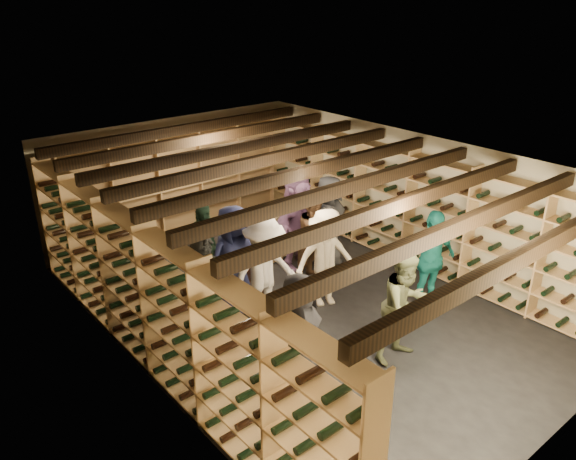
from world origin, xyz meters
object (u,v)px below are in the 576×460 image
Objects in this scene: crate_stack_left at (272,237)px; person_11 at (298,220)px; person_9 at (265,272)px; person_1 at (207,296)px; person_6 at (234,261)px; person_10 at (204,250)px; crate_loose at (256,235)px; person_8 at (315,237)px; person_2 at (405,306)px; person_5 at (255,256)px; crate_stack_right at (267,238)px; person_3 at (326,258)px; person_12 at (328,222)px; person_0 at (298,335)px; person_4 at (430,260)px.

crate_stack_left is 0.73m from person_11.
person_9 is 2.01m from person_11.
person_11 is (2.72, 1.26, -0.01)m from person_1.
person_10 is at bearing 98.53° from person_6.
crate_loose is 2.13m from person_8.
person_11 reaches higher than person_2.
person_5 reaches higher than crate_stack_left.
person_2 reaches higher than crate_stack_right.
person_6 is at bearing -133.27° from crate_loose.
crate_stack_left is at bearing 74.49° from person_8.
person_1 is (-2.77, -2.26, 0.72)m from crate_stack_right.
person_3 is 1.39m from person_12.
person_1 is at bearing 176.26° from person_8.
person_0 is 0.92× the size of person_11.
crate_stack_right is 4.19m from person_2.
person_12 is at bearing 26.54° from person_0.
crate_stack_left is at bearing 37.95° from person_6.
person_3 is at bearing 23.68° from person_0.
crate_stack_left is 0.52× the size of person_3.
person_5 is 0.88× the size of person_12.
person_1 is at bearing 138.78° from person_2.
person_3 is at bearing -6.93° from person_9.
person_1 is 1.08× the size of person_4.
person_3 is 1.10m from person_9.
person_1 is at bearing -140.78° from crate_stack_right.
person_6 reaches higher than crate_stack_right.
person_10 is at bearing 150.47° from person_12.
person_4 reaches higher than crate_loose.
person_6 reaches higher than person_0.
person_0 is 0.91× the size of person_1.
person_1 is 1.08m from person_9.
person_4 is (0.52, -3.86, 0.74)m from crate_loose.
person_0 is 0.91× the size of person_6.
crate_stack_left is 3.16m from person_1.
person_0 is at bearing -157.41° from person_12.
person_0 reaches higher than person_3.
person_2 is 1.07× the size of person_5.
crate_stack_left is 0.52× the size of person_4.
person_8 reaches higher than crate_stack_right.
person_5 is (0.99, 2.21, -0.06)m from person_0.
person_5 is at bearing -178.13° from person_11.
person_9 reaches higher than person_4.
person_9 reaches higher than person_12.
person_10 is 1.91m from person_11.
crate_stack_left is 0.49× the size of person_9.
person_4 is at bearing -75.09° from crate_stack_left.
person_11 is (0.57, 1.34, 0.07)m from person_3.
person_5 is at bearing 51.99° from person_0.
person_6 reaches higher than person_10.
crate_stack_left is at bearing 42.64° from person_0.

